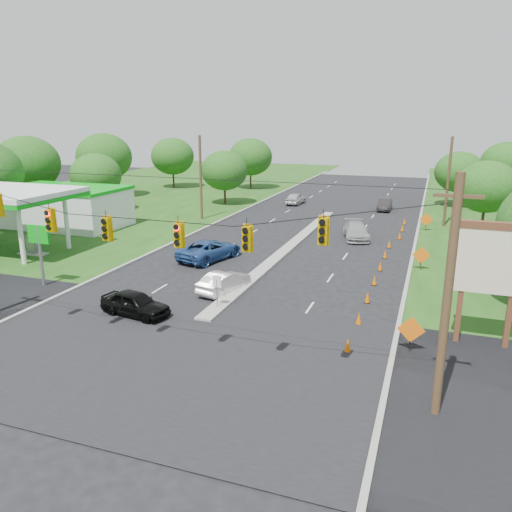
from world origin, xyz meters
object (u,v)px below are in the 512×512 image
at_px(pylon_sign, 497,266).
at_px(blue_pickup, 210,250).
at_px(gas_station, 55,204).
at_px(white_sedan, 224,282).
at_px(black_sedan, 135,304).

distance_m(pylon_sign, blue_pickup, 21.60).
relative_size(gas_station, white_sedan, 4.82).
bearing_deg(gas_station, white_sedan, -26.40).
bearing_deg(pylon_sign, blue_pickup, 153.99).
height_order(gas_station, white_sedan, gas_station).
bearing_deg(pylon_sign, black_sedan, -171.90).
xyz_separation_m(gas_station, white_sedan, (22.83, -11.33, -1.90)).
bearing_deg(black_sedan, pylon_sign, -73.15).
relative_size(pylon_sign, black_sedan, 1.48).
height_order(pylon_sign, white_sedan, pylon_sign).
xyz_separation_m(gas_station, pylon_sign, (37.95, -14.05, 1.42)).
xyz_separation_m(pylon_sign, black_sedan, (-18.24, -2.60, -3.29)).
bearing_deg(white_sedan, black_sedan, 73.61).
distance_m(gas_station, blue_pickup, 19.42).
height_order(pylon_sign, blue_pickup, pylon_sign).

